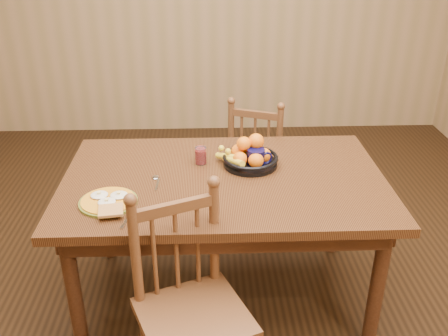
{
  "coord_description": "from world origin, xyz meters",
  "views": [
    {
      "loc": [
        -0.09,
        -2.2,
        1.9
      ],
      "look_at": [
        0.0,
        0.0,
        0.8
      ],
      "focal_mm": 40.0,
      "sensor_mm": 36.0,
      "label": 1
    }
  ],
  "objects_px": {
    "coffee_mug": "(257,158)",
    "chair_near": "(190,308)",
    "dining_table": "(224,192)",
    "chair_far": "(259,159)",
    "fruit_bowl": "(249,156)",
    "breakfast_plate": "(108,201)"
  },
  "relations": [
    {
      "from": "chair_far",
      "to": "coffee_mug",
      "type": "bearing_deg",
      "value": 103.24
    },
    {
      "from": "dining_table",
      "to": "coffee_mug",
      "type": "distance_m",
      "value": 0.24
    },
    {
      "from": "coffee_mug",
      "to": "breakfast_plate",
      "type": "bearing_deg",
      "value": -154.05
    },
    {
      "from": "chair_near",
      "to": "breakfast_plate",
      "type": "height_order",
      "value": "chair_near"
    },
    {
      "from": "chair_near",
      "to": "fruit_bowl",
      "type": "relative_size",
      "value": 2.9
    },
    {
      "from": "dining_table",
      "to": "chair_far",
      "type": "distance_m",
      "value": 0.95
    },
    {
      "from": "chair_far",
      "to": "dining_table",
      "type": "bearing_deg",
      "value": 93.34
    },
    {
      "from": "dining_table",
      "to": "coffee_mug",
      "type": "bearing_deg",
      "value": 30.78
    },
    {
      "from": "dining_table",
      "to": "breakfast_plate",
      "type": "height_order",
      "value": "breakfast_plate"
    },
    {
      "from": "chair_near",
      "to": "breakfast_plate",
      "type": "xyz_separation_m",
      "value": [
        -0.37,
        0.36,
        0.31
      ]
    },
    {
      "from": "coffee_mug",
      "to": "fruit_bowl",
      "type": "distance_m",
      "value": 0.05
    },
    {
      "from": "chair_far",
      "to": "fruit_bowl",
      "type": "distance_m",
      "value": 0.85
    },
    {
      "from": "chair_near",
      "to": "coffee_mug",
      "type": "relative_size",
      "value": 7.06
    },
    {
      "from": "dining_table",
      "to": "chair_far",
      "type": "height_order",
      "value": "chair_far"
    },
    {
      "from": "breakfast_plate",
      "to": "fruit_bowl",
      "type": "relative_size",
      "value": 0.91
    },
    {
      "from": "chair_near",
      "to": "coffee_mug",
      "type": "height_order",
      "value": "chair_near"
    },
    {
      "from": "coffee_mug",
      "to": "chair_near",
      "type": "bearing_deg",
      "value": -115.5
    },
    {
      "from": "chair_far",
      "to": "fruit_bowl",
      "type": "bearing_deg",
      "value": 100.21
    },
    {
      "from": "dining_table",
      "to": "chair_near",
      "type": "height_order",
      "value": "chair_near"
    },
    {
      "from": "dining_table",
      "to": "chair_near",
      "type": "relative_size",
      "value": 1.7
    },
    {
      "from": "breakfast_plate",
      "to": "chair_far",
      "type": "bearing_deg",
      "value": 54.18
    },
    {
      "from": "dining_table",
      "to": "fruit_bowl",
      "type": "height_order",
      "value": "fruit_bowl"
    }
  ]
}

